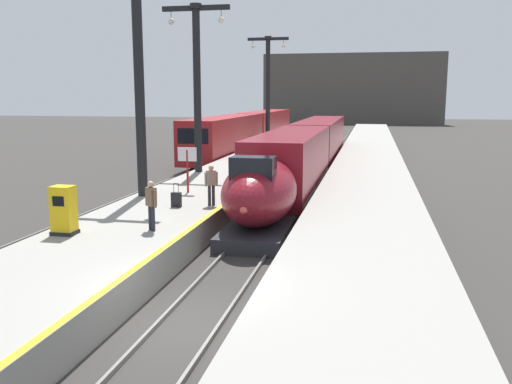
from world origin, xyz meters
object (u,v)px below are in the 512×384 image
Objects in this scene: station_column_mid at (138,61)px; station_column_distant at (268,80)px; ticket_machine_yellow at (64,212)px; highspeed_train_main at (306,151)px; departure_info_board at (187,161)px; passenger_near_edge at (211,182)px; passenger_mid_platform at (151,202)px; rolling_suitcase at (176,200)px; regional_train_adjacent at (249,130)px; station_column_far at (197,73)px.

station_column_distant is (0.00, 30.67, 0.04)m from station_column_mid.
station_column_distant reaches higher than ticket_machine_yellow.
station_column_distant reaches higher than station_column_mid.
departure_info_board is at bearing -109.62° from highspeed_train_main.
passenger_mid_platform is (-0.74, -4.57, 0.00)m from passenger_near_edge.
station_column_distant is at bearing 94.14° from rolling_suitcase.
passenger_near_edge is (5.90, -33.62, -0.09)m from regional_train_adjacent.
station_column_mid is at bearing -86.07° from regional_train_adjacent.
regional_train_adjacent is at bearing 147.86° from station_column_distant.
station_column_mid is 8.45m from passenger_mid_platform.
station_column_mid is at bearing 92.79° from ticket_machine_yellow.
station_column_mid reaches higher than passenger_near_edge.
rolling_suitcase is at bearing -79.02° from departure_info_board.
departure_info_board is (1.72, -29.44, -4.53)m from station_column_distant.
regional_train_adjacent reaches higher than departure_info_board.
station_column_far is 9.85× the size of rolling_suitcase.
station_column_distant is 10.34× the size of rolling_suitcase.
passenger_mid_platform is 4.09m from rolling_suitcase.
station_column_mid is at bearing 137.92° from rolling_suitcase.
station_column_mid is at bearing -90.00° from station_column_far.
station_column_mid reaches higher than highspeed_train_main.
station_column_mid is at bearing -90.00° from station_column_distant.
station_column_distant is 33.40m from rolling_suitcase.
station_column_far is 11.54m from passenger_near_edge.
passenger_near_edge is at bearing 59.23° from ticket_machine_yellow.
station_column_far is 8.41m from departure_info_board.
departure_info_board reaches higher than ticket_machine_yellow.
station_column_mid is 6.53m from rolling_suitcase.
departure_info_board is (1.72, -7.03, -4.28)m from station_column_far.
station_column_mid is 8.90m from ticket_machine_yellow.
passenger_near_edge is 0.80× the size of departure_info_board.
station_column_far is (-5.90, -4.69, 4.90)m from highspeed_train_main.
passenger_mid_platform is at bearing 21.95° from ticket_machine_yellow.
passenger_near_edge is at bearing -54.78° from departure_info_board.
regional_train_adjacent is 3.61× the size of station_column_distant.
departure_info_board reaches higher than passenger_near_edge.
passenger_near_edge is 6.54m from ticket_machine_yellow.
highspeed_train_main is 22.08× the size of passenger_near_edge.
station_column_far is at bearing 102.86° from rolling_suitcase.
departure_info_board is (1.72, 1.23, -4.48)m from station_column_mid.
highspeed_train_main is 20.89m from ticket_machine_yellow.
station_column_distant reaches higher than passenger_mid_platform.
station_column_far reaches higher than regional_train_adjacent.
station_column_far is 0.95× the size of station_column_distant.
station_column_distant is at bearing 94.60° from passenger_mid_platform.
rolling_suitcase is 3.64m from departure_info_board.
ticket_machine_yellow is at bearing -88.70° from station_column_far.
rolling_suitcase is (4.58, -34.20, -0.77)m from regional_train_adjacent.
rolling_suitcase is (2.38, -10.41, -5.48)m from station_column_far.
station_column_distant is at bearing 108.42° from highspeed_train_main.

